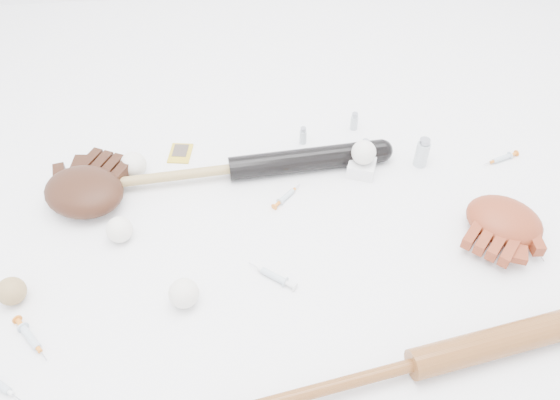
{
  "coord_description": "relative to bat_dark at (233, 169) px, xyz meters",
  "views": [
    {
      "loc": [
        -0.12,
        -1.01,
        1.13
      ],
      "look_at": [
        -0.02,
        0.06,
        0.06
      ],
      "focal_mm": 35.0,
      "sensor_mm": 36.0,
      "label": 1
    }
  ],
  "objects": [
    {
      "name": "bat_dark",
      "position": [
        0.0,
        0.0,
        0.0
      ],
      "size": [
        0.99,
        0.16,
        0.07
      ],
      "primitive_type": null,
      "rotation": [
        0.0,
        0.0,
        0.09
      ],
      "color": "black",
      "rests_on": "ground"
    },
    {
      "name": "bat_wood",
      "position": [
        0.38,
        -0.68,
        -0.0
      ],
      "size": [
        0.95,
        0.24,
        0.07
      ],
      "primitive_type": null,
      "rotation": [
        0.0,
        0.0,
        0.18
      ],
      "color": "brown",
      "rests_on": "ground"
    },
    {
      "name": "glove_dark",
      "position": [
        -0.43,
        -0.07,
        0.01
      ],
      "size": [
        0.37,
        0.37,
        0.1
      ],
      "primitive_type": null,
      "rotation": [
        0.0,
        0.0,
        -0.45
      ],
      "color": "black",
      "rests_on": "ground"
    },
    {
      "name": "glove_tan",
      "position": [
        0.73,
        -0.29,
        0.01
      ],
      "size": [
        0.35,
        0.35,
        0.09
      ],
      "primitive_type": null,
      "rotation": [
        0.0,
        0.0,
        2.42
      ],
      "color": "maroon",
      "rests_on": "ground"
    },
    {
      "name": "trading_card",
      "position": [
        -0.17,
        0.13,
        -0.03
      ],
      "size": [
        0.08,
        0.1,
        0.01
      ],
      "primitive_type": "cube",
      "rotation": [
        0.0,
        0.0,
        -0.15
      ],
      "color": "gold",
      "rests_on": "ground"
    },
    {
      "name": "pedestal",
      "position": [
        0.39,
        -0.01,
        -0.01
      ],
      "size": [
        0.1,
        0.1,
        0.04
      ],
      "primitive_type": "cube",
      "rotation": [
        0.0,
        0.0,
        -0.37
      ],
      "color": "white",
      "rests_on": "ground"
    },
    {
      "name": "baseball_on_pedestal",
      "position": [
        0.39,
        -0.01,
        0.05
      ],
      "size": [
        0.07,
        0.07,
        0.07
      ],
      "primitive_type": "sphere",
      "color": "silver",
      "rests_on": "pedestal"
    },
    {
      "name": "baseball_left",
      "position": [
        -0.31,
        -0.22,
        -0.0
      ],
      "size": [
        0.07,
        0.07,
        0.07
      ],
      "primitive_type": "sphere",
      "color": "silver",
      "rests_on": "ground"
    },
    {
      "name": "baseball_upper",
      "position": [
        -0.3,
        0.04,
        0.0
      ],
      "size": [
        0.08,
        0.08,
        0.08
      ],
      "primitive_type": "sphere",
      "color": "silver",
      "rests_on": "ground"
    },
    {
      "name": "baseball_mid",
      "position": [
        -0.13,
        -0.45,
        0.0
      ],
      "size": [
        0.07,
        0.07,
        0.07
      ],
      "primitive_type": "sphere",
      "color": "silver",
      "rests_on": "ground"
    },
    {
      "name": "baseball_aged",
      "position": [
        -0.55,
        -0.4,
        -0.0
      ],
      "size": [
        0.07,
        0.07,
        0.07
      ],
      "primitive_type": "sphere",
      "color": "olive",
      "rests_on": "ground"
    },
    {
      "name": "syringe_1",
      "position": [
        0.09,
        -0.39,
        -0.03
      ],
      "size": [
        0.14,
        0.12,
        0.02
      ],
      "primitive_type": null,
      "rotation": [
        0.0,
        0.0,
        2.47
      ],
      "color": "#ADBCC6",
      "rests_on": "ground"
    },
    {
      "name": "syringe_2",
      "position": [
        0.15,
        -0.1,
        -0.03
      ],
      "size": [
        0.11,
        0.12,
        0.02
      ],
      "primitive_type": null,
      "rotation": [
        0.0,
        0.0,
        0.8
      ],
      "color": "#ADBCC6",
      "rests_on": "ground"
    },
    {
      "name": "syringe_3",
      "position": [
        0.79,
        -0.33,
        -0.03
      ],
      "size": [
        0.04,
        0.16,
        0.02
      ],
      "primitive_type": null,
      "rotation": [
        0.0,
        0.0,
        -1.46
      ],
      "color": "#ADBCC6",
      "rests_on": "ground"
    },
    {
      "name": "syringe_4",
      "position": [
        0.85,
        0.0,
        -0.03
      ],
      "size": [
        0.15,
        0.07,
        0.02
      ],
      "primitive_type": null,
      "rotation": [
        0.0,
        0.0,
        3.49
      ],
      "color": "#ADBCC6",
      "rests_on": "ground"
    },
    {
      "name": "syringe_5",
      "position": [
        -0.49,
        -0.52,
        -0.03
      ],
      "size": [
        0.12,
        0.15,
        0.02
      ],
      "primitive_type": null,
      "rotation": [
        0.0,
        0.0,
        -0.89
      ],
      "color": "#ADBCC6",
      "rests_on": "ground"
    },
    {
      "name": "vial_0",
      "position": [
        0.23,
        0.15,
        -0.01
      ],
      "size": [
        0.02,
        0.02,
        0.06
      ],
      "primitive_type": "cylinder",
      "color": "#B0BBC2",
      "rests_on": "ground"
    },
    {
      "name": "vial_1",
      "position": [
        0.41,
        0.21,
        -0.0
      ],
      "size": [
        0.03,
        0.03,
        0.06
      ],
      "primitive_type": "cylinder",
      "color": "#B0BBC2",
      "rests_on": "ground"
    },
    {
      "name": "vial_2",
      "position": [
        0.42,
        0.06,
        -0.0
      ],
      "size": [
        0.03,
        0.03,
        0.07
      ],
      "primitive_type": "cylinder",
      "color": "#B0BBC2",
      "rests_on": "ground"
    },
    {
      "name": "vial_3",
      "position": [
        0.59,
        0.01,
        0.01
      ],
      "size": [
        0.04,
        0.04,
        0.1
      ],
      "primitive_type": "cylinder",
      "color": "#B0BBC2",
      "rests_on": "ground"
    }
  ]
}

